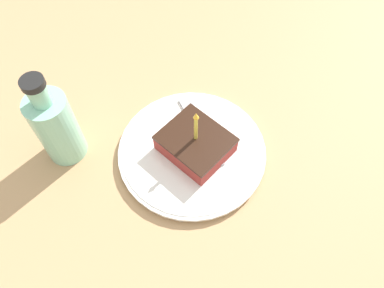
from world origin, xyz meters
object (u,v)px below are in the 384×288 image
object	(u,v)px
cake_slice	(196,144)
fork	(199,125)
plate	(192,152)
bottle	(56,126)

from	to	relation	value
cake_slice	fork	bearing A→B (deg)	35.23
plate	fork	size ratio (longest dim) A/B	1.70
plate	bottle	xyz separation A→B (m)	(-0.16, 0.19, 0.07)
cake_slice	bottle	world-z (taller)	bottle
bottle	fork	bearing A→B (deg)	-37.56
cake_slice	fork	xyz separation A→B (m)	(0.05, 0.03, -0.02)
cake_slice	bottle	bearing A→B (deg)	130.30
fork	plate	bearing A→B (deg)	-151.51
fork	bottle	size ratio (longest dim) A/B	0.82
plate	fork	xyz separation A→B (m)	(0.05, 0.03, 0.01)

